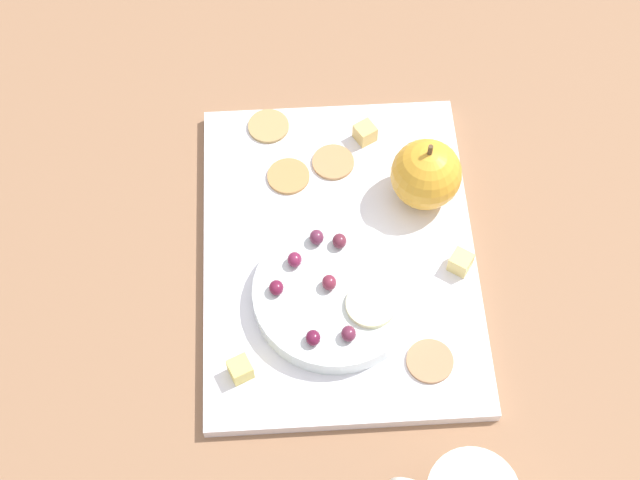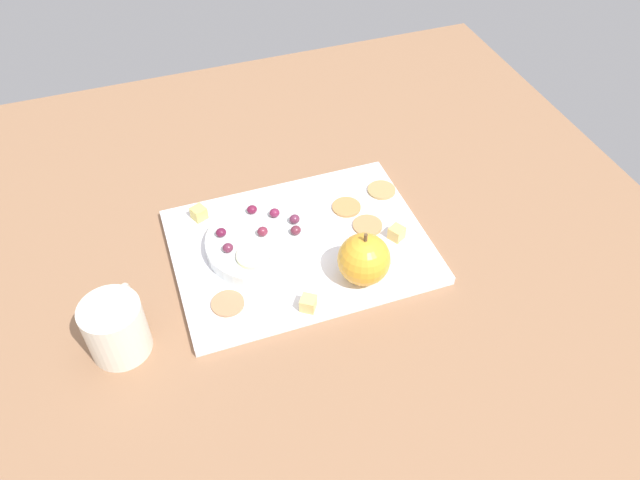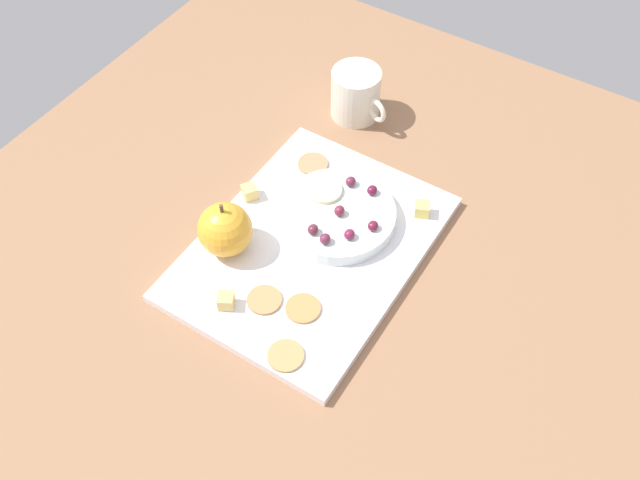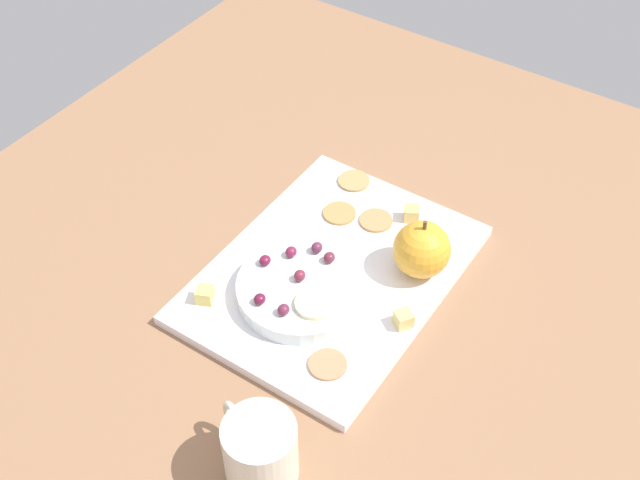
% 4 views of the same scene
% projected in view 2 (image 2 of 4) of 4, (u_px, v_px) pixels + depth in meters
% --- Properties ---
extents(table, '(1.15, 1.10, 0.03)m').
position_uv_depth(table, '(307.00, 243.00, 0.99)').
color(table, '#936849').
rests_on(table, ground).
extents(platter, '(0.38, 0.28, 0.01)m').
position_uv_depth(platter, '(300.00, 246.00, 0.96)').
color(platter, white).
rests_on(platter, table).
extents(serving_dish, '(0.17, 0.17, 0.02)m').
position_uv_depth(serving_dish, '(261.00, 243.00, 0.94)').
color(serving_dish, white).
rests_on(serving_dish, platter).
extents(apple_whole, '(0.08, 0.08, 0.08)m').
position_uv_depth(apple_whole, '(364.00, 259.00, 0.88)').
color(apple_whole, gold).
rests_on(apple_whole, platter).
extents(apple_stem, '(0.01, 0.01, 0.01)m').
position_uv_depth(apple_stem, '(366.00, 237.00, 0.84)').
color(apple_stem, brown).
rests_on(apple_stem, apple_whole).
extents(cheese_cube_0, '(0.03, 0.03, 0.02)m').
position_uv_depth(cheese_cube_0, '(308.00, 303.00, 0.86)').
color(cheese_cube_0, '#E5CA72').
rests_on(cheese_cube_0, platter).
extents(cheese_cube_1, '(0.03, 0.03, 0.02)m').
position_uv_depth(cheese_cube_1, '(397.00, 233.00, 0.95)').
color(cheese_cube_1, '#E6C269').
rests_on(cheese_cube_1, platter).
extents(cheese_cube_2, '(0.03, 0.03, 0.02)m').
position_uv_depth(cheese_cube_2, '(199.00, 213.00, 0.98)').
color(cheese_cube_2, '#EAD567').
rests_on(cheese_cube_2, platter).
extents(cracker_0, '(0.05, 0.05, 0.00)m').
position_uv_depth(cracker_0, '(346.00, 207.00, 1.00)').
color(cracker_0, tan).
rests_on(cracker_0, platter).
extents(cracker_1, '(0.05, 0.05, 0.00)m').
position_uv_depth(cracker_1, '(228.00, 303.00, 0.87)').
color(cracker_1, tan).
rests_on(cracker_1, platter).
extents(cracker_2, '(0.05, 0.05, 0.00)m').
position_uv_depth(cracker_2, '(381.00, 190.00, 1.03)').
color(cracker_2, tan).
rests_on(cracker_2, platter).
extents(cracker_3, '(0.05, 0.05, 0.00)m').
position_uv_depth(cracker_3, '(367.00, 225.00, 0.97)').
color(cracker_3, tan).
rests_on(cracker_3, platter).
extents(grape_0, '(0.02, 0.01, 0.01)m').
position_uv_depth(grape_0, '(228.00, 248.00, 0.90)').
color(grape_0, '#66253D').
rests_on(grape_0, serving_dish).
extents(grape_1, '(0.02, 0.01, 0.01)m').
position_uv_depth(grape_1, '(263.00, 231.00, 0.93)').
color(grape_1, maroon).
rests_on(grape_1, serving_dish).
extents(grape_2, '(0.02, 0.01, 0.01)m').
position_uv_depth(grape_2, '(296.00, 230.00, 0.93)').
color(grape_2, maroon).
rests_on(grape_2, serving_dish).
extents(grape_3, '(0.02, 0.01, 0.01)m').
position_uv_depth(grape_3, '(275.00, 213.00, 0.96)').
color(grape_3, maroon).
rests_on(grape_3, serving_dish).
extents(grape_4, '(0.02, 0.01, 0.01)m').
position_uv_depth(grape_4, '(252.00, 209.00, 0.96)').
color(grape_4, maroon).
rests_on(grape_4, serving_dish).
extents(grape_5, '(0.02, 0.01, 0.01)m').
position_uv_depth(grape_5, '(221.00, 232.00, 0.93)').
color(grape_5, maroon).
rests_on(grape_5, serving_dish).
extents(grape_6, '(0.02, 0.01, 0.01)m').
position_uv_depth(grape_6, '(294.00, 218.00, 0.95)').
color(grape_6, '#652843').
rests_on(grape_6, serving_dish).
extents(apple_slice_0, '(0.05, 0.05, 0.01)m').
position_uv_depth(apple_slice_0, '(254.00, 256.00, 0.90)').
color(apple_slice_0, beige).
rests_on(apple_slice_0, serving_dish).
extents(cup, '(0.08, 0.11, 0.08)m').
position_uv_depth(cup, '(116.00, 328.00, 0.81)').
color(cup, silver).
rests_on(cup, table).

